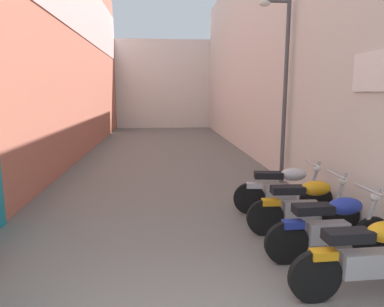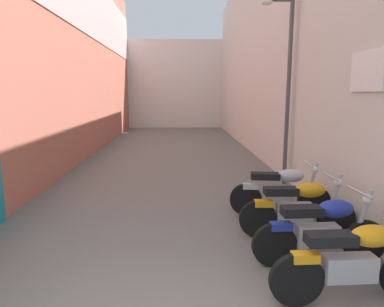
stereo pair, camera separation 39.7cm
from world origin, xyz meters
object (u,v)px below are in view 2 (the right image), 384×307
object	(u,v)px
motorcycle_second	(322,229)
motorcycle_nearest	(355,261)
motorcycle_third	(298,207)
street_lamp	(285,79)
motorcycle_fourth	(280,190)

from	to	relation	value
motorcycle_second	motorcycle_nearest	bearing A→B (deg)	-90.00
motorcycle_third	street_lamp	xyz separation A→B (m)	(0.70, 3.25, 2.12)
motorcycle_second	street_lamp	world-z (taller)	street_lamp
motorcycle_second	motorcycle_third	world-z (taller)	same
street_lamp	motorcycle_fourth	bearing A→B (deg)	-106.93
motorcycle_third	motorcycle_fourth	bearing A→B (deg)	90.00
motorcycle_nearest	street_lamp	world-z (taller)	street_lamp
motorcycle_nearest	motorcycle_fourth	distance (m)	2.73
motorcycle_nearest	motorcycle_fourth	size ratio (longest dim) A/B	1.00
motorcycle_second	motorcycle_third	size ratio (longest dim) A/B	1.00
motorcycle_second	motorcycle_fourth	xyz separation A→B (m)	(-0.00, 1.86, 0.00)
motorcycle_nearest	motorcycle_fourth	bearing A→B (deg)	90.00
motorcycle_second	motorcycle_fourth	world-z (taller)	same
street_lamp	motorcycle_third	bearing A→B (deg)	-102.10
street_lamp	motorcycle_nearest	bearing A→B (deg)	-97.90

